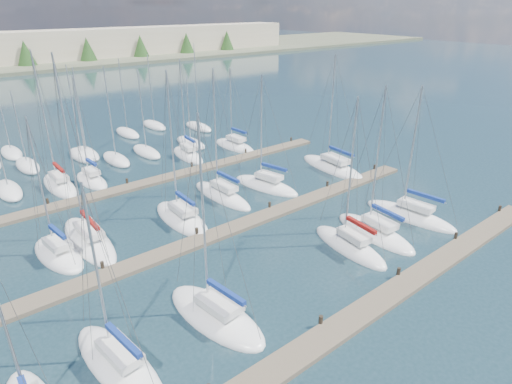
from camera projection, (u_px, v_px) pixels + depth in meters
ground at (76, 125)px, 68.65m from camera, size 400.00×400.00×0.00m
dock_near at (373, 305)px, 27.45m from camera, size 44.00×1.93×1.10m
dock_mid at (242, 225)px, 37.38m from camera, size 44.00×1.93×1.10m
dock_far at (165, 178)px, 47.32m from camera, size 44.00×1.93×1.10m
sailboat_m at (332, 167)px, 50.38m from camera, size 4.18×10.28×13.67m
sailboat_e at (375, 233)px, 36.08m from camera, size 3.50×8.43×13.08m
sailboat_c at (216, 315)px, 26.53m from camera, size 3.96×8.43×13.56m
sailboat_d at (350, 246)px, 34.08m from camera, size 3.32×7.92×12.71m
sailboat_l at (266, 186)px, 45.35m from camera, size 4.22×8.45×12.33m
sailboat_b at (119, 364)px, 22.97m from camera, size 3.44×8.35×11.33m
sailboat_p at (188, 155)px, 54.39m from camera, size 3.35×7.60×12.65m
sailboat_k at (222, 195)px, 43.05m from camera, size 2.56×8.79×13.29m
sailboat_f at (410, 215)px, 38.97m from camera, size 3.27×8.93×12.53m
sailboat_h at (58, 254)px, 32.94m from camera, size 3.31×7.01×11.66m
sailboat_q at (235, 146)px, 57.84m from camera, size 2.91×7.69×11.21m
sailboat_o at (92, 180)px, 46.63m from camera, size 2.56×6.36×12.07m
sailboat_i at (89, 240)px, 34.96m from camera, size 2.89×9.72×15.56m
sailboat_n at (60, 185)px, 45.39m from camera, size 2.49×8.17×14.69m
sailboat_j at (181, 218)px, 38.49m from camera, size 3.23×8.35×13.81m
distant_boats at (83, 154)px, 54.51m from camera, size 36.93×20.75×13.30m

